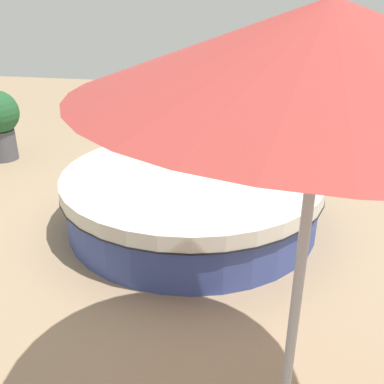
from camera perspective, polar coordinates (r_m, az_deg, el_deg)
The scene contains 9 objects.
ground_plane at distance 4.74m, azimuth -0.00°, elevation -3.85°, with size 16.00×16.00×0.00m, color #9E8466.
round_bed at distance 4.61m, azimuth -0.00°, elevation -0.58°, with size 2.71×2.71×0.58m.
throw_pillow_0 at distance 4.46m, azimuth 12.19°, elevation 3.20°, with size 0.48×0.40×0.18m, color beige.
throw_pillow_1 at distance 4.79m, azimuth 11.47°, elevation 4.80°, with size 0.56×0.37×0.19m, color white.
throw_pillow_2 at distance 5.03m, azimuth 8.55°, elevation 5.86°, with size 0.44×0.39×0.17m, color beige.
throw_pillow_3 at distance 5.25m, azimuth 5.67°, elevation 7.10°, with size 0.44×0.36×0.22m, color beige.
throw_pillow_4 at distance 5.35m, azimuth 1.92°, elevation 7.39°, with size 0.41×0.39×0.20m, color white.
patio_chair at distance 6.96m, azimuth 4.23°, elevation 10.35°, with size 0.61×0.59×0.98m.
patio_umbrella at distance 1.70m, azimuth 17.32°, elevation 16.83°, with size 1.89×1.89×2.25m.
Camera 1 is at (0.83, -4.09, 2.25)m, focal length 40.49 mm.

